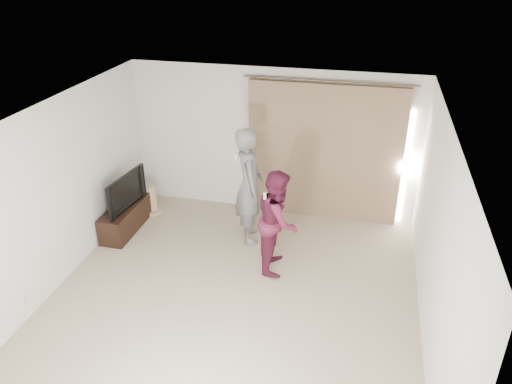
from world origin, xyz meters
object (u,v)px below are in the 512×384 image
person_woman (278,221)px  tv_console (125,218)px  tv (122,191)px  person_man (249,186)px

person_woman → tv_console: bearing=170.8°
tv → person_man: bearing=-76.8°
person_man → tv: bearing=-173.5°
tv_console → person_woman: 2.81m
tv_console → person_woman: size_ratio=0.75×
tv → person_woman: person_woman is taller
tv_console → tv: tv is taller
person_man → person_woman: person_man is taller
person_man → tv_console: bearing=-173.5°
tv_console → person_man: bearing=6.5°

